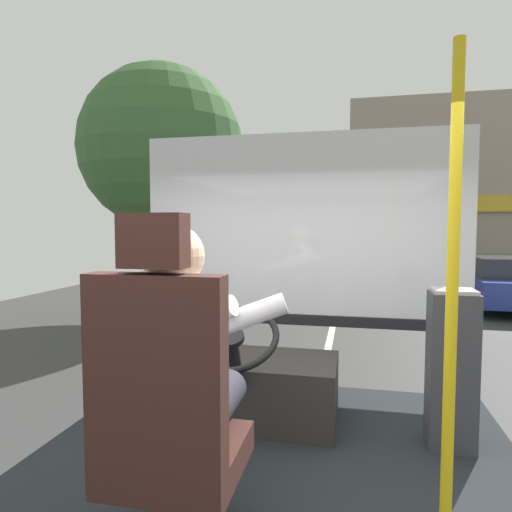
% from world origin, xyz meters
% --- Properties ---
extents(ground, '(18.00, 44.00, 0.06)m').
position_xyz_m(ground, '(0.00, 8.80, -0.02)').
color(ground, '#343434').
extents(driver_seat, '(0.48, 0.48, 1.28)m').
position_xyz_m(driver_seat, '(-0.24, -0.37, 1.35)').
color(driver_seat, black).
rests_on(driver_seat, bus_floor).
extents(bus_driver, '(0.77, 0.57, 0.83)m').
position_xyz_m(bus_driver, '(-0.24, -0.24, 1.54)').
color(bus_driver, '#282833').
rests_on(bus_driver, driver_seat).
extents(steering_console, '(1.10, 0.97, 0.78)m').
position_xyz_m(steering_console, '(-0.24, 0.88, 1.04)').
color(steering_console, '#282623').
rests_on(steering_console, bus_floor).
extents(handrail_pole, '(0.04, 0.04, 1.91)m').
position_xyz_m(handrail_pole, '(0.76, -0.07, 1.77)').
color(handrail_pole, gold).
rests_on(handrail_pole, bus_floor).
extents(fare_box, '(0.25, 0.22, 0.89)m').
position_xyz_m(fare_box, '(0.94, 0.79, 1.26)').
color(fare_box, '#333338').
rests_on(fare_box, bus_floor).
extents(windshield_panel, '(2.50, 0.08, 1.48)m').
position_xyz_m(windshield_panel, '(0.00, 1.62, 1.86)').
color(windshield_panel, silver).
extents(street_tree, '(3.60, 3.60, 5.57)m').
position_xyz_m(street_tree, '(-3.78, 7.50, 3.76)').
color(street_tree, '#4C3828').
rests_on(street_tree, ground).
extents(shop_building, '(10.43, 5.82, 7.01)m').
position_xyz_m(shop_building, '(5.39, 19.17, 3.51)').
color(shop_building, gray).
rests_on(shop_building, ground).
extents(parked_car_blue, '(1.78, 4.19, 1.30)m').
position_xyz_m(parked_car_blue, '(3.98, 10.49, 0.67)').
color(parked_car_blue, navy).
rests_on(parked_car_blue, ground).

